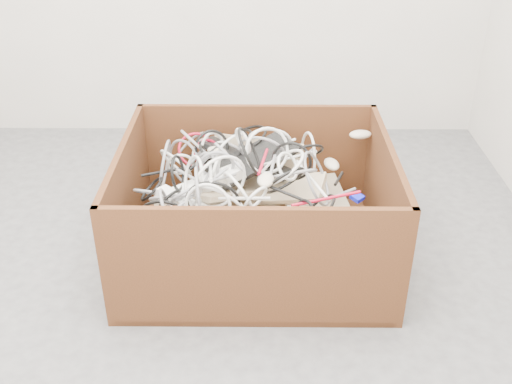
{
  "coord_description": "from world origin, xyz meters",
  "views": [
    {
      "loc": [
        0.23,
        -1.92,
        1.56
      ],
      "look_at": [
        0.21,
        0.22,
        0.3
      ],
      "focal_mm": 42.71,
      "sensor_mm": 36.0,
      "label": 1
    }
  ],
  "objects_px": {
    "cardboard_box": "(253,228)",
    "power_strip_right": "(187,207)",
    "vga_plug": "(357,197)",
    "power_strip_left": "(204,184)"
  },
  "relations": [
    {
      "from": "power_strip_right",
      "to": "vga_plug",
      "type": "bearing_deg",
      "value": 40.8
    },
    {
      "from": "cardboard_box",
      "to": "power_strip_right",
      "type": "height_order",
      "value": "cardboard_box"
    },
    {
      "from": "power_strip_right",
      "to": "power_strip_left",
      "type": "bearing_deg",
      "value": 101.07
    },
    {
      "from": "cardboard_box",
      "to": "power_strip_left",
      "type": "bearing_deg",
      "value": -171.23
    },
    {
      "from": "power_strip_left",
      "to": "vga_plug",
      "type": "height_order",
      "value": "power_strip_left"
    },
    {
      "from": "cardboard_box",
      "to": "power_strip_right",
      "type": "distance_m",
      "value": 0.35
    },
    {
      "from": "power_strip_left",
      "to": "vga_plug",
      "type": "xyz_separation_m",
      "value": [
        0.6,
        -0.06,
        -0.02
      ]
    },
    {
      "from": "cardboard_box",
      "to": "vga_plug",
      "type": "distance_m",
      "value": 0.47
    },
    {
      "from": "cardboard_box",
      "to": "power_strip_left",
      "type": "height_order",
      "value": "cardboard_box"
    },
    {
      "from": "vga_plug",
      "to": "power_strip_right",
      "type": "bearing_deg",
      "value": -125.49
    }
  ]
}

